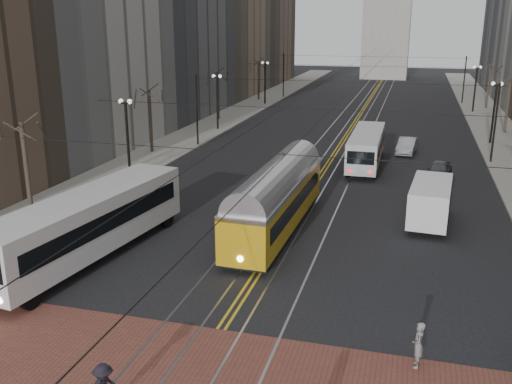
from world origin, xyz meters
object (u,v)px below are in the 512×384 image
Objects in this scene: cargo_van at (430,204)px; transit_bus at (89,227)px; sedan_silver at (407,146)px; streetcar at (277,204)px; rear_bus at (366,149)px; pedestrian_b at (418,345)px; sedan_grey at (439,170)px.

transit_bus is at bearing -144.91° from cargo_van.
sedan_silver is at bearing 99.71° from cargo_van.
transit_bus reaches higher than streetcar.
rear_bus is (11.50, 22.61, -0.25)m from transit_bus.
transit_bus is 18.88m from cargo_van.
sedan_silver is 2.52× the size of pedestrian_b.
pedestrian_b is at bearing -87.56° from cargo_van.
sedan_grey is at bearing 56.76° from transit_bus.
pedestrian_b is (-1.40, -25.23, 0.17)m from sedan_grey.
streetcar is at bearing -114.51° from sedan_grey.
transit_bus is 1.00× the size of streetcar.
streetcar is 3.11× the size of sedan_silver.
transit_bus reaches higher than sedan_silver.
cargo_van is at bearing -70.24° from rear_bus.
streetcar is at bearing -146.41° from pedestrian_b.
sedan_grey is at bearing 57.52° from streetcar.
transit_bus reaches higher than rear_bus.
streetcar reaches higher than pedestrian_b.
streetcar reaches higher than cargo_van.
sedan_grey is at bearing -26.28° from rear_bus.
transit_bus is 3.11× the size of sedan_silver.
transit_bus is 25.37m from rear_bus.
rear_bus is at bearing 70.53° from transit_bus.
transit_bus is at bearing -108.75° from pedestrian_b.
transit_bus is 2.34× the size of cargo_van.
rear_bus is at bearing 163.42° from sedan_grey.
transit_bus is 7.83× the size of pedestrian_b.
rear_bus is at bearing 114.69° from cargo_van.
rear_bus reaches higher than sedan_silver.
pedestrian_b is at bearing -55.09° from streetcar.
streetcar is 1.23× the size of rear_bus.
pedestrian_b is at bearing -82.20° from sedan_silver.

